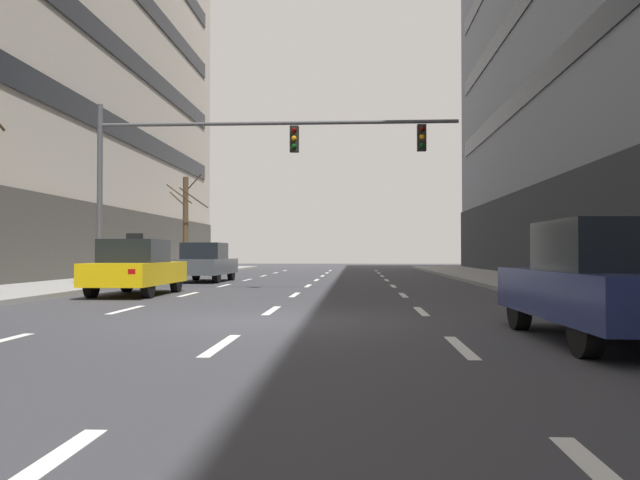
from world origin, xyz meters
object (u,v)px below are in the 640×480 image
Objects in this scene: car_parked_1 at (608,282)px; street_tree_1 at (186,222)px; car_driving_0 at (205,263)px; taxi_driving_1 at (136,268)px; traffic_signal_0 at (231,155)px.

street_tree_1 is (-12.97, 26.34, 2.11)m from car_parked_1.
street_tree_1 is (-3.26, 8.83, 2.12)m from car_driving_0.
car_parked_1 is 0.80× the size of street_tree_1.
car_driving_0 is 0.99× the size of car_parked_1.
taxi_driving_1 is at bearing -89.87° from car_driving_0.
street_tree_1 is at bearing 100.74° from taxi_driving_1.
taxi_driving_1 is at bearing 136.92° from car_parked_1.
street_tree_1 reaches higher than car_parked_1.
traffic_signal_0 reaches higher than car_parked_1.
car_parked_1 is at bearing -57.03° from traffic_signal_0.
taxi_driving_1 is 0.76× the size of street_tree_1.
traffic_signal_0 is (-7.46, 11.49, 3.56)m from car_parked_1.
car_parked_1 is 29.44m from street_tree_1.
street_tree_1 is (-5.52, 14.85, -1.45)m from traffic_signal_0.
car_driving_0 is 8.45m from taxi_driving_1.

